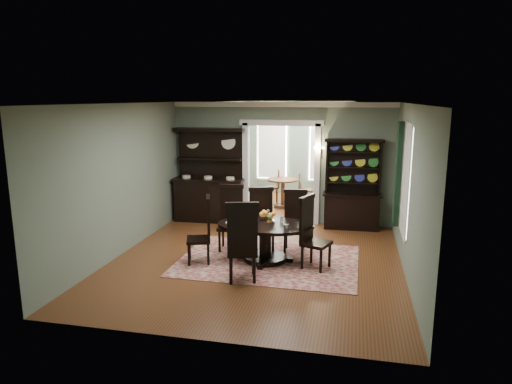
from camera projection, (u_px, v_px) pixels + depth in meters
The scene contains 19 objects.
room at pixel (256, 181), 8.53m from camera, with size 5.51×6.01×3.01m.
parlor at pixel (294, 151), 13.80m from camera, with size 3.51×3.50×3.01m.
doorway_trim at pixel (281, 158), 11.35m from camera, with size 2.08×0.25×2.57m.
right_window at pixel (402, 177), 8.82m from camera, with size 0.15×1.47×2.12m.
wall_sconce at pixel (319, 149), 10.96m from camera, with size 0.27×0.21×0.21m.
rug at pixel (268, 260), 8.85m from camera, with size 3.41×2.50×0.01m, color maroon.
dining_table at pixel (265, 235), 8.76m from camera, with size 1.89×1.77×0.73m.
centerpiece at pixel (267, 220), 8.77m from camera, with size 1.49×0.96×0.24m.
chair_far_left at pixel (231, 215), 9.46m from camera, with size 0.54×0.52×1.35m.
chair_far_mid at pixel (262, 218), 9.26m from camera, with size 0.62×0.61×1.33m.
chair_far_right at pixel (295, 219), 9.34m from camera, with size 0.49×0.47×1.27m.
chair_end_left at pixel (204, 228), 8.63m from camera, with size 0.58×0.60×1.30m.
chair_end_right at pixel (311, 230), 8.38m from camera, with size 0.62×0.64×1.36m.
chair_near at pixel (242, 240), 7.67m from camera, with size 0.64×0.62×1.43m.
sideboard at pixel (209, 189), 11.63m from camera, with size 1.81×0.69×2.36m.
welsh_dresser at pixel (352, 196), 10.94m from camera, with size 1.39×0.54×2.15m.
parlor_table at pixel (283, 189), 13.11m from camera, with size 0.89×0.89×0.82m.
parlor_chair_left at pixel (274, 185), 13.52m from camera, with size 0.46×0.45×1.02m.
parlor_chair_right at pixel (304, 188), 13.29m from camera, with size 0.41×0.41×0.97m.
Camera 1 is at (1.77, -8.17, 3.11)m, focal length 32.00 mm.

